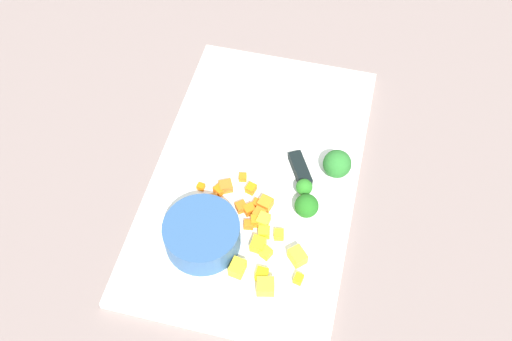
# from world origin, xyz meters

# --- Properties ---
(ground_plane) EXTENTS (4.00, 4.00, 0.00)m
(ground_plane) POSITION_xyz_m (0.00, 0.00, 0.00)
(ground_plane) COLOR gray
(cutting_board) EXTENTS (0.51, 0.31, 0.01)m
(cutting_board) POSITION_xyz_m (0.00, 0.00, 0.01)
(cutting_board) COLOR white
(cutting_board) RESTS_ON ground_plane
(prep_bowl) EXTENTS (0.11, 0.11, 0.04)m
(prep_bowl) POSITION_xyz_m (0.13, -0.05, 0.03)
(prep_bowl) COLOR #2E5589
(prep_bowl) RESTS_ON cutting_board
(chef_knife) EXTENTS (0.26, 0.16, 0.02)m
(chef_knife) POSITION_xyz_m (-0.08, 0.03, 0.02)
(chef_knife) COLOR silver
(chef_knife) RESTS_ON cutting_board
(carrot_dice_0) EXTENTS (0.02, 0.02, 0.01)m
(carrot_dice_0) POSITION_xyz_m (0.07, 0.01, 0.02)
(carrot_dice_0) COLOR orange
(carrot_dice_0) RESTS_ON cutting_board
(carrot_dice_1) EXTENTS (0.02, 0.02, 0.01)m
(carrot_dice_1) POSITION_xyz_m (0.04, -0.04, 0.02)
(carrot_dice_1) COLOR orange
(carrot_dice_1) RESTS_ON cutting_board
(carrot_dice_2) EXTENTS (0.02, 0.02, 0.01)m
(carrot_dice_2) POSITION_xyz_m (0.07, -0.01, 0.02)
(carrot_dice_2) COLOR orange
(carrot_dice_2) RESTS_ON cutting_board
(carrot_dice_3) EXTENTS (0.01, 0.01, 0.01)m
(carrot_dice_3) POSITION_xyz_m (0.01, -0.02, 0.02)
(carrot_dice_3) COLOR orange
(carrot_dice_3) RESTS_ON cutting_board
(carrot_dice_4) EXTENTS (0.02, 0.02, 0.02)m
(carrot_dice_4) POSITION_xyz_m (0.07, 0.02, 0.02)
(carrot_dice_4) COLOR orange
(carrot_dice_4) RESTS_ON cutting_board
(carrot_dice_5) EXTENTS (0.02, 0.02, 0.01)m
(carrot_dice_5) POSITION_xyz_m (0.05, -0.05, 0.02)
(carrot_dice_5) COLOR orange
(carrot_dice_5) RESTS_ON cutting_board
(carrot_dice_6) EXTENTS (0.01, 0.01, 0.01)m
(carrot_dice_6) POSITION_xyz_m (0.05, 0.01, 0.02)
(carrot_dice_6) COLOR orange
(carrot_dice_6) RESTS_ON cutting_board
(carrot_dice_7) EXTENTS (0.02, 0.02, 0.01)m
(carrot_dice_7) POSITION_xyz_m (0.06, -0.05, 0.02)
(carrot_dice_7) COLOR orange
(carrot_dice_7) RESTS_ON cutting_board
(carrot_dice_8) EXTENTS (0.02, 0.02, 0.01)m
(carrot_dice_8) POSITION_xyz_m (0.03, 0.00, 0.02)
(carrot_dice_8) COLOR orange
(carrot_dice_8) RESTS_ON cutting_board
(carrot_dice_9) EXTENTS (0.01, 0.02, 0.01)m
(carrot_dice_9) POSITION_xyz_m (0.09, 0.01, 0.02)
(carrot_dice_9) COLOR orange
(carrot_dice_9) RESTS_ON cutting_board
(carrot_dice_10) EXTENTS (0.02, 0.02, 0.01)m
(carrot_dice_10) POSITION_xyz_m (0.08, 0.02, 0.02)
(carrot_dice_10) COLOR orange
(carrot_dice_10) RESTS_ON cutting_board
(carrot_dice_11) EXTENTS (0.02, 0.02, 0.02)m
(carrot_dice_11) POSITION_xyz_m (0.05, 0.03, 0.02)
(carrot_dice_11) COLOR orange
(carrot_dice_11) RESTS_ON cutting_board
(carrot_dice_12) EXTENTS (0.01, 0.01, 0.01)m
(carrot_dice_12) POSITION_xyz_m (0.04, -0.07, 0.02)
(carrot_dice_12) COLOR orange
(carrot_dice_12) RESTS_ON cutting_board
(pepper_dice_0) EXTENTS (0.03, 0.02, 0.02)m
(pepper_dice_0) POSITION_xyz_m (0.16, 0.01, 0.02)
(pepper_dice_0) COLOR yellow
(pepper_dice_0) RESTS_ON cutting_board
(pepper_dice_1) EXTENTS (0.02, 0.02, 0.01)m
(pepper_dice_1) POSITION_xyz_m (0.13, 0.05, 0.02)
(pepper_dice_1) COLOR yellow
(pepper_dice_1) RESTS_ON cutting_board
(pepper_dice_2) EXTENTS (0.02, 0.01, 0.01)m
(pepper_dice_2) POSITION_xyz_m (0.16, 0.10, 0.02)
(pepper_dice_2) COLOR yellow
(pepper_dice_2) RESTS_ON cutting_board
(pepper_dice_3) EXTENTS (0.02, 0.02, 0.02)m
(pepper_dice_3) POSITION_xyz_m (0.12, 0.03, 0.02)
(pepper_dice_3) COLOR yellow
(pepper_dice_3) RESTS_ON cutting_board
(pepper_dice_4) EXTENTS (0.02, 0.02, 0.01)m
(pepper_dice_4) POSITION_xyz_m (0.10, 0.04, 0.02)
(pepper_dice_4) COLOR yellow
(pepper_dice_4) RESTS_ON cutting_board
(pepper_dice_5) EXTENTS (0.02, 0.02, 0.01)m
(pepper_dice_5) POSITION_xyz_m (0.10, 0.06, 0.02)
(pepper_dice_5) COLOR yellow
(pepper_dice_5) RESTS_ON cutting_board
(pepper_dice_6) EXTENTS (0.03, 0.03, 0.02)m
(pepper_dice_6) POSITION_xyz_m (0.13, 0.09, 0.02)
(pepper_dice_6) COLOR yellow
(pepper_dice_6) RESTS_ON cutting_board
(pepper_dice_7) EXTENTS (0.03, 0.03, 0.02)m
(pepper_dice_7) POSITION_xyz_m (0.18, 0.06, 0.02)
(pepper_dice_7) COLOR yellow
(pepper_dice_7) RESTS_ON cutting_board
(pepper_dice_8) EXTENTS (0.02, 0.02, 0.02)m
(pepper_dice_8) POSITION_xyz_m (0.08, 0.03, 0.02)
(pepper_dice_8) COLOR yellow
(pepper_dice_8) RESTS_ON cutting_board
(pepper_dice_9) EXTENTS (0.02, 0.02, 0.01)m
(pepper_dice_9) POSITION_xyz_m (0.16, 0.05, 0.02)
(pepper_dice_9) COLOR yellow
(pepper_dice_9) RESTS_ON cutting_board
(broccoli_floret_0) EXTENTS (0.02, 0.02, 0.03)m
(broccoli_floret_0) POSITION_xyz_m (0.02, 0.08, 0.03)
(broccoli_floret_0) COLOR #8AAC5E
(broccoli_floret_0) RESTS_ON cutting_board
(broccoli_floret_1) EXTENTS (0.04, 0.04, 0.04)m
(broccoli_floret_1) POSITION_xyz_m (0.05, 0.09, 0.03)
(broccoli_floret_1) COLOR #8CC365
(broccoli_floret_1) RESTS_ON cutting_board
(broccoli_floret_2) EXTENTS (0.04, 0.04, 0.05)m
(broccoli_floret_2) POSITION_xyz_m (-0.03, 0.12, 0.04)
(broccoli_floret_2) COLOR #96B668
(broccoli_floret_2) RESTS_ON cutting_board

